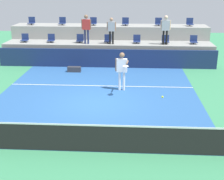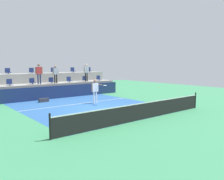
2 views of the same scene
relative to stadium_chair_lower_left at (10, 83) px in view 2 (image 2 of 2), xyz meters
name	(u,v)px [view 2 (image 2 of 2)]	position (x,y,z in m)	size (l,w,h in m)	color
ground_plane	(98,109)	(3.60, -7.23, -1.46)	(40.00, 40.00, 0.00)	#388456
court_inner_paint	(90,106)	(3.60, -6.23, -1.46)	(9.00, 10.00, 0.01)	#285693
court_service_line	(80,104)	(3.60, -4.83, -1.46)	(9.00, 0.06, 0.00)	white
tennis_net	(142,111)	(3.60, -11.23, -0.97)	(10.48, 0.08, 1.07)	black
sponsor_backboard	(58,92)	(3.60, -1.23, -0.91)	(13.00, 0.16, 1.10)	navy
seating_tier_lower	(51,90)	(3.60, 0.07, -0.84)	(13.00, 1.80, 1.25)	gray
seating_tier_upper	(43,84)	(3.60, 1.87, -0.41)	(13.00, 1.80, 2.10)	gray
stadium_chair_lower_left	(10,83)	(0.00, 0.00, 0.00)	(0.44, 0.40, 0.52)	#2D2D33
stadium_chair_lower_mid_left	(32,82)	(1.84, 0.00, 0.00)	(0.44, 0.40, 0.52)	#2D2D33
stadium_chair_lower_center	(51,81)	(3.60, 0.00, 0.00)	(0.44, 0.40, 0.52)	#2D2D33
stadium_chair_lower_mid_right	(69,80)	(5.40, 0.00, 0.00)	(0.44, 0.40, 0.52)	#2D2D33
stadium_chair_lower_right	(85,79)	(7.17, 0.00, 0.00)	(0.44, 0.40, 0.52)	#2D2D33
stadium_chair_lower_far_right	(99,78)	(8.90, 0.00, 0.00)	(0.44, 0.40, 0.52)	#2D2D33
stadium_chair_upper_left	(8,72)	(0.38, 1.80, 0.85)	(0.44, 0.40, 0.52)	#2D2D33
stadium_chair_upper_mid_left	(32,71)	(2.49, 1.80, 0.85)	(0.44, 0.40, 0.52)	#2D2D33
stadium_chair_upper_mid_right	(53,71)	(4.64, 1.80, 0.85)	(0.44, 0.40, 0.52)	#2D2D33
stadium_chair_upper_right	(73,70)	(6.84, 1.80, 0.85)	(0.44, 0.40, 0.52)	#2D2D33
stadium_chair_upper_far_right	(89,70)	(8.89, 1.80, 0.85)	(0.44, 0.40, 0.52)	#2D2D33
tennis_player	(95,89)	(4.64, -5.42, -0.34)	(0.65, 1.27, 1.82)	white
spectator_in_grey	(39,72)	(2.31, -0.38, 0.86)	(0.61, 0.27, 1.76)	navy
spectator_in_white	(56,73)	(3.84, -0.38, 0.74)	(0.57, 0.22, 1.60)	black
spectator_leaning_on_rail	(86,71)	(7.09, -0.38, 0.84)	(0.61, 0.24, 1.74)	black
tennis_ball	(159,88)	(6.05, -10.33, 0.04)	(0.07, 0.07, 0.07)	#CCE033
equipment_bag	(44,100)	(1.83, -2.36, -1.31)	(0.76, 0.28, 0.30)	#333338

